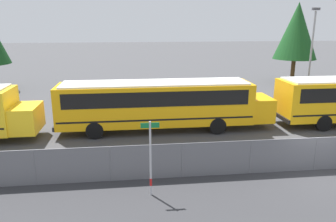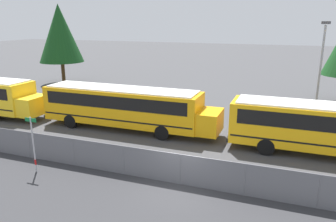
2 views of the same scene
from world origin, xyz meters
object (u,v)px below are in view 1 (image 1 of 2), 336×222
Objects in this scene: tree_2 at (297,31)px; street_sign at (150,157)px; school_bus_1 at (160,102)px; light_pole at (311,52)px.

street_sign is at bearing -127.44° from tree_2.
school_bus_1 is 21.82m from tree_2.
tree_2 is at bearing 42.05° from school_bus_1.
tree_2 is at bearing 52.56° from street_sign.
school_bus_1 reaches higher than street_sign.
street_sign is 0.39× the size of light_pole.
tree_2 is (17.09, 22.33, 4.03)m from street_sign.
light_pole is 0.89× the size of tree_2.
school_bus_1 is at bearing -155.05° from light_pole.
street_sign is at bearing -135.32° from light_pole.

